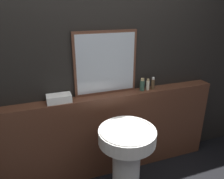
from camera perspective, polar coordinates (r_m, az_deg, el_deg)
name	(u,v)px	position (r m, az deg, el deg)	size (l,w,h in m)	color
wall_back	(103,67)	(2.29, -2.40, 5.89)	(8.00, 0.06, 2.50)	black
vanity_counter	(107,135)	(2.52, -1.35, -11.78)	(2.57, 0.16, 0.97)	#512D1E
pedestal_sink	(127,157)	(2.13, 3.81, -17.07)	(0.52, 0.52, 0.84)	white
mirror	(106,63)	(2.24, -1.66, 6.83)	(0.66, 0.03, 0.65)	#563323
towel_stack	(59,98)	(2.18, -13.68, -2.27)	(0.24, 0.13, 0.08)	white
shampoo_bottle	(142,85)	(2.41, 7.90, 1.19)	(0.05, 0.05, 0.14)	#2D4C3D
conditioner_bottle	(148,85)	(2.44, 9.33, 1.24)	(0.04, 0.04, 0.13)	beige
lotion_bottle	(153,84)	(2.47, 10.63, 1.53)	(0.04, 0.04, 0.14)	#4C3823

